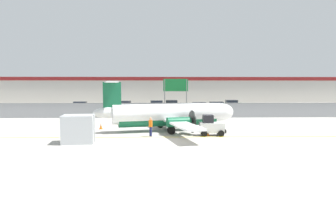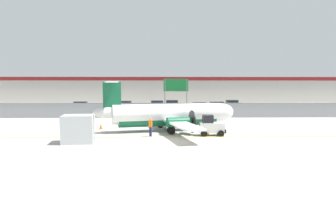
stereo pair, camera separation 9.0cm
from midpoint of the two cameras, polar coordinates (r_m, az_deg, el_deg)
name	(u,v)px [view 2 (the right image)]	position (r m, az deg, el deg)	size (l,w,h in m)	color
ground_plane	(160,137)	(26.33, -1.48, -4.81)	(140.00, 140.00, 0.01)	#ADA89E
perimeter_fence	(161,110)	(42.08, -1.37, 0.41)	(98.00, 0.10, 2.10)	gray
parking_lot_strip	(161,111)	(53.63, -1.33, 0.27)	(98.00, 17.00, 0.12)	#38383A
background_building	(161,91)	(71.95, -1.30, 4.03)	(91.00, 8.10, 6.50)	beige
commuter_airplane	(171,115)	(29.92, 0.60, -0.53)	(14.33, 15.93, 4.92)	white
baggage_tug	(211,126)	(27.36, 8.30, -2.68)	(2.35, 1.41, 1.88)	silver
ground_crew_worker	(150,126)	(26.69, -3.26, -2.62)	(0.44, 0.54, 1.70)	#191E4C
cargo_container	(78,129)	(24.69, -16.63, -3.10)	(2.63, 2.28, 2.20)	#B7BCC1
traffic_cone_near_left	(101,126)	(31.93, -12.58, -2.63)	(0.36, 0.36, 0.64)	orange
traffic_cone_near_right	(208,132)	(27.36, 7.66, -3.82)	(0.36, 0.36, 0.64)	orange
parked_car_0	(81,106)	(55.71, -16.14, 1.11)	(4.34, 2.32, 1.58)	#19662D
parked_car_1	(88,109)	(48.87, -14.97, 0.62)	(4.29, 2.20, 1.58)	silver
parked_car_2	(126,105)	(56.51, -8.04, 1.31)	(4.32, 2.25, 1.58)	black
parked_car_3	(156,105)	(57.33, -2.21, 1.41)	(4.37, 2.39, 1.58)	#B28C19
parked_car_4	(172,104)	(58.63, 0.74, 1.49)	(4.36, 2.35, 1.58)	black
parked_car_5	(200,107)	(51.29, 6.16, 0.96)	(4.24, 2.07, 1.58)	gray
parked_car_6	(216,106)	(53.55, 9.22, 1.09)	(4.29, 2.19, 1.58)	black
parked_car_7	(233,104)	(60.47, 12.23, 1.49)	(4.21, 2.02, 1.58)	#19662D
highway_sign	(176,88)	(43.73, 1.58, 4.55)	(3.60, 0.14, 5.50)	slate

